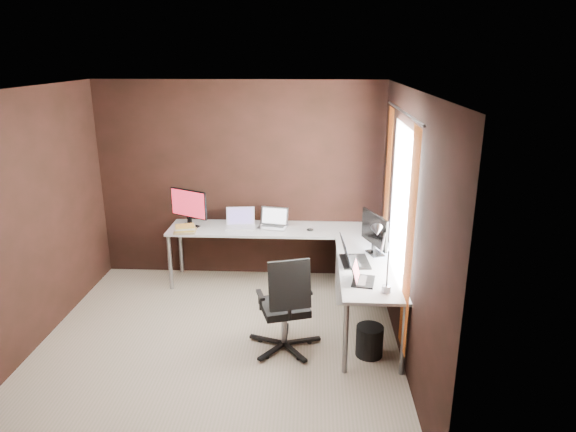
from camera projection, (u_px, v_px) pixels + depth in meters
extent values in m
cube|color=#B9A590|center=(219.00, 344.00, 5.17)|extent=(3.60, 3.60, 0.00)
cube|color=white|center=(207.00, 89.00, 4.41)|extent=(3.60, 3.60, 0.00)
cube|color=black|center=(240.00, 181.00, 6.50)|extent=(3.60, 0.00, 2.50)
cube|color=black|center=(156.00, 324.00, 3.07)|extent=(3.60, 0.00, 2.50)
cube|color=black|center=(26.00, 224.00, 4.87)|extent=(0.00, 3.60, 2.50)
cube|color=black|center=(408.00, 230.00, 4.70)|extent=(0.00, 3.60, 2.50)
cube|color=white|center=(402.00, 199.00, 4.97)|extent=(0.00, 1.00, 1.30)
cube|color=#D14E18|center=(409.00, 245.00, 4.35)|extent=(0.01, 0.35, 2.00)
cube|color=#D14E18|center=(387.00, 198.00, 5.73)|extent=(0.01, 0.35, 2.00)
cylinder|color=slate|center=(404.00, 112.00, 4.72)|extent=(0.02, 1.90, 0.02)
cube|color=silver|center=(276.00, 229.00, 6.35)|extent=(2.65, 0.60, 0.03)
cube|color=silver|center=(368.00, 267.00, 5.23)|extent=(0.60, 1.65, 0.03)
cylinder|color=slate|center=(170.00, 263.00, 6.28)|extent=(0.05, 0.05, 0.70)
cylinder|color=slate|center=(181.00, 247.00, 6.77)|extent=(0.05, 0.05, 0.70)
cylinder|color=slate|center=(345.00, 338.00, 4.61)|extent=(0.05, 0.05, 0.70)
cylinder|color=slate|center=(404.00, 340.00, 4.59)|extent=(0.05, 0.05, 0.70)
cylinder|color=slate|center=(376.00, 251.00, 6.65)|extent=(0.05, 0.05, 0.70)
cube|color=silver|center=(354.00, 273.00, 6.10)|extent=(0.42, 0.50, 0.60)
cube|color=black|center=(189.00, 226.00, 6.39)|extent=(0.29, 0.25, 0.01)
cube|color=black|center=(190.00, 221.00, 6.39)|extent=(0.06, 0.05, 0.11)
cube|color=black|center=(189.00, 203.00, 6.32)|extent=(0.49, 0.28, 0.35)
cube|color=red|center=(188.00, 204.00, 6.31)|extent=(0.46, 0.25, 0.32)
cube|color=black|center=(375.00, 253.00, 5.53)|extent=(0.20, 0.24, 0.01)
cube|color=black|center=(373.00, 249.00, 5.51)|extent=(0.04, 0.05, 0.10)
cube|color=black|center=(375.00, 229.00, 5.45)|extent=(0.22, 0.53, 0.34)
cube|color=#143D9E|center=(376.00, 229.00, 5.45)|extent=(0.19, 0.49, 0.31)
cube|color=silver|center=(240.00, 227.00, 6.36)|extent=(0.37, 0.28, 0.02)
cube|color=silver|center=(241.00, 216.00, 6.42)|extent=(0.36, 0.10, 0.22)
cube|color=#5E4F92|center=(240.00, 216.00, 6.41)|extent=(0.31, 0.08, 0.19)
cube|color=silver|center=(273.00, 227.00, 6.37)|extent=(0.39, 0.31, 0.02)
cube|color=silver|center=(274.00, 216.00, 6.42)|extent=(0.36, 0.13, 0.22)
cube|color=white|center=(274.00, 216.00, 6.41)|extent=(0.31, 0.11, 0.19)
cube|color=black|center=(355.00, 262.00, 5.31)|extent=(0.31, 0.42, 0.02)
cube|color=black|center=(345.00, 250.00, 5.27)|extent=(0.11, 0.40, 0.25)
cube|color=#181F39|center=(346.00, 250.00, 5.27)|extent=(0.09, 0.35, 0.21)
cube|color=black|center=(363.00, 281.00, 4.85)|extent=(0.25, 0.32, 0.02)
cube|color=black|center=(356.00, 271.00, 4.84)|extent=(0.11, 0.29, 0.18)
cube|color=#B84C5A|center=(356.00, 271.00, 4.84)|extent=(0.09, 0.26, 0.15)
cube|color=tan|center=(185.00, 231.00, 6.21)|extent=(0.27, 0.23, 0.03)
cube|color=gold|center=(185.00, 229.00, 6.20)|extent=(0.26, 0.22, 0.02)
cube|color=beige|center=(185.00, 227.00, 6.19)|extent=(0.28, 0.25, 0.02)
cube|color=gold|center=(185.00, 226.00, 6.19)|extent=(0.27, 0.23, 0.02)
ellipsoid|color=black|center=(185.00, 231.00, 6.21)|extent=(0.10, 0.08, 0.04)
ellipsoid|color=black|center=(310.00, 230.00, 6.24)|extent=(0.09, 0.06, 0.03)
cylinder|color=slate|center=(386.00, 289.00, 4.64)|extent=(0.08, 0.08, 0.06)
cylinder|color=slate|center=(388.00, 269.00, 4.58)|extent=(0.02, 0.02, 0.34)
cylinder|color=slate|center=(383.00, 243.00, 4.54)|extent=(0.02, 0.18, 0.25)
cone|color=slate|center=(377.00, 231.00, 4.58)|extent=(0.11, 0.14, 0.14)
cylinder|color=slate|center=(284.00, 326.00, 5.05)|extent=(0.06, 0.06, 0.36)
cube|color=black|center=(284.00, 307.00, 4.99)|extent=(0.54, 0.54, 0.07)
cube|color=black|center=(290.00, 285.00, 4.70)|extent=(0.41, 0.22, 0.47)
cylinder|color=black|center=(369.00, 341.00, 4.94)|extent=(0.34, 0.34, 0.30)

